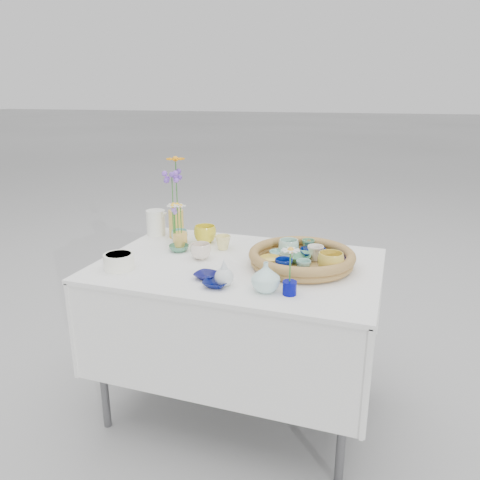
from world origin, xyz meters
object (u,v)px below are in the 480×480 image
(display_table, at_px, (239,405))
(tall_vase_yellow, at_px, (176,224))
(bud_vase_seafoam, at_px, (266,277))
(wicker_tray, at_px, (302,258))

(display_table, xyz_separation_m, tall_vase_yellow, (-0.45, 0.28, 0.84))
(bud_vase_seafoam, bearing_deg, tall_vase_yellow, 140.00)
(display_table, bearing_deg, bud_vase_seafoam, -52.79)
(display_table, height_order, bud_vase_seafoam, bud_vase_seafoam)
(display_table, xyz_separation_m, wicker_tray, (0.28, 0.05, 0.80))
(display_table, bearing_deg, tall_vase_yellow, 148.05)
(wicker_tray, distance_m, bud_vase_seafoam, 0.33)
(display_table, xyz_separation_m, bud_vase_seafoam, (0.20, -0.27, 0.82))
(wicker_tray, xyz_separation_m, tall_vase_yellow, (-0.73, 0.23, 0.04))
(wicker_tray, bearing_deg, tall_vase_yellow, 162.50)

